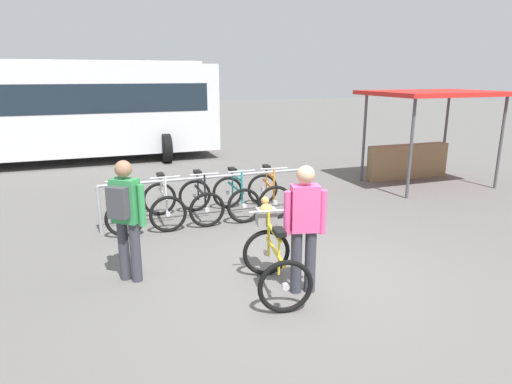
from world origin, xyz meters
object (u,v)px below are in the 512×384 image
Objects in this scene: racked_bike_black at (201,200)px; racked_bike_teal at (236,197)px; racked_bike_orange at (269,194)px; market_stall at (422,127)px; racked_bike_white at (163,204)px; pedestrian_with_backpack at (126,214)px; bus_distant at (50,106)px; racked_bike_lime at (124,208)px; person_with_featured_bike at (304,224)px; featured_bicycle at (273,253)px.

racked_bike_teal is at bearing -2.54° from racked_bike_black.
racked_bike_orange is 4.80m from market_stall.
pedestrian_with_backpack is at bearing -112.79° from racked_bike_white.
racked_bike_orange is at bearing -2.54° from racked_bike_black.
racked_bike_black is at bearing 177.46° from racked_bike_teal.
bus_distant reaches higher than market_stall.
racked_bike_lime is 0.97× the size of racked_bike_orange.
bus_distant is at bearing 99.22° from racked_bike_lime.
pedestrian_with_backpack is (-0.22, -2.21, 0.57)m from racked_bike_lime.
racked_bike_lime is at bearing 177.46° from racked_bike_black.
racked_bike_white is 0.70m from racked_bike_black.
pedestrian_with_backpack is at bearing 148.75° from person_with_featured_bike.
racked_bike_white is at bearing 177.46° from racked_bike_teal.
racked_bike_white is 3.58m from person_with_featured_bike.
market_stall is (6.02, 0.76, 1.03)m from racked_bike_black.
racked_bike_teal is at bearing -65.85° from bus_distant.
racked_bike_white and racked_bike_black have the same top height.
racked_bike_teal is 0.35× the size of market_stall.
market_stall is at bearing 8.50° from racked_bike_teal.
racked_bike_black is (1.40, -0.06, 0.00)m from racked_bike_lime.
racked_bike_lime is 1.01× the size of racked_bike_black.
racked_bike_orange is (1.40, -0.06, 0.00)m from racked_bike_black.
racked_bike_lime is 0.12× the size of bus_distant.
racked_bike_teal is 0.11× the size of bus_distant.
market_stall is (6.71, 0.73, 1.03)m from racked_bike_white.
featured_bicycle is 0.39× the size of market_stall.
featured_bicycle is at bearing -102.00° from racked_bike_teal.
racked_bike_lime is 7.41m from bus_distant.
racked_bike_lime is 2.30m from pedestrian_with_backpack.
person_with_featured_bike and pedestrian_with_backpack have the same top height.
person_with_featured_bike reaches higher than racked_bike_black.
racked_bike_orange is 0.73× the size of person_with_featured_bike.
market_stall reaches higher than racked_bike_white.
person_with_featured_bike is at bearing -144.03° from market_stall.
bus_distant is (-1.87, 7.22, 1.37)m from racked_bike_white.
racked_bike_black is 0.70m from racked_bike_teal.
racked_bike_black is 0.70× the size of person_with_featured_bike.
racked_bike_teal is at bearing -2.54° from racked_bike_white.
featured_bicycle reaches higher than racked_bike_teal.
person_with_featured_bike reaches higher than racked_bike_white.
featured_bicycle is (-1.35, -3.04, 0.12)m from racked_bike_orange.
racked_bike_white is 0.93× the size of racked_bike_orange.
market_stall is at bearing 20.91° from pedestrian_with_backpack.
racked_bike_teal is at bearing 42.48° from pedestrian_with_backpack.
featured_bicycle is 10.75m from bus_distant.
market_stall reaches higher than racked_bike_black.
person_with_featured_bike is 2.30m from pedestrian_with_backpack.
racked_bike_lime is 1.40m from racked_bike_black.
racked_bike_orange is 3.49m from person_with_featured_bike.
market_stall is at bearing 10.14° from racked_bike_orange.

